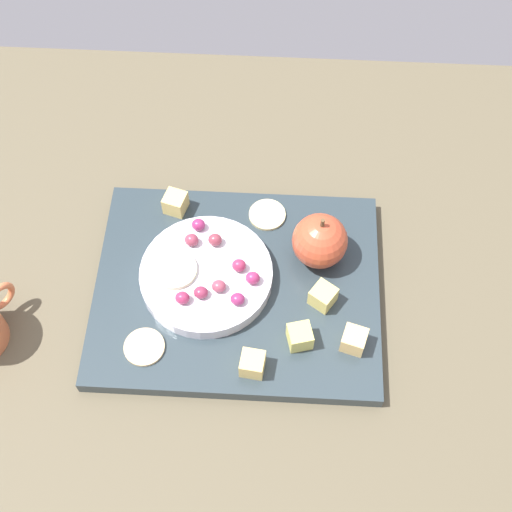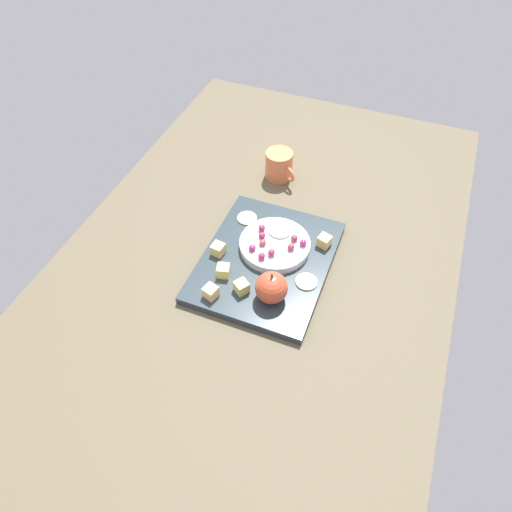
{
  "view_description": "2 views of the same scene",
  "coord_description": "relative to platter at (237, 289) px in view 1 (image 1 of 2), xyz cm",
  "views": [
    {
      "loc": [
        -5.27,
        37.96,
        82.31
      ],
      "look_at": [
        -2.97,
        -5.15,
        9.62
      ],
      "focal_mm": 49.05,
      "sensor_mm": 36.0,
      "label": 1
    },
    {
      "loc": [
        -66.22,
        -25.81,
        87.07
      ],
      "look_at": [
        -3.22,
        -1.08,
        9.47
      ],
      "focal_mm": 32.98,
      "sensor_mm": 36.0,
      "label": 2
    }
  ],
  "objects": [
    {
      "name": "grape_7",
      "position": [
        5.87,
        -4.55,
        3.69
      ],
      "size": [
        1.72,
        1.55,
        1.58
      ],
      "primitive_type": "ellipsoid",
      "color": "#8D3549",
      "rests_on": "serving_dish"
    },
    {
      "name": "cheese_cube_2",
      "position": [
        8.72,
        -10.94,
        2.33
      ],
      "size": [
        3.32,
        3.32,
        2.67
      ],
      "primitive_type": "cube",
      "rotation": [
        0.0,
        0.0,
        1.28
      ],
      "color": "#EFCD70",
      "rests_on": "platter"
    },
    {
      "name": "apple_stem",
      "position": [
        -9.86,
        -4.78,
        8.44
      ],
      "size": [
        0.5,
        0.5,
        1.2
      ],
      "primitive_type": "cylinder",
      "color": "brown",
      "rests_on": "apple_whole"
    },
    {
      "name": "grape_0",
      "position": [
        1.99,
        1.67,
        3.6
      ],
      "size": [
        1.72,
        1.55,
        1.41
      ],
      "primitive_type": "ellipsoid",
      "color": "#903C4F",
      "rests_on": "serving_dish"
    },
    {
      "name": "grape_5",
      "position": [
        5.24,
        -6.86,
        3.63
      ],
      "size": [
        1.72,
        1.55,
        1.47
      ],
      "primitive_type": "ellipsoid",
      "color": "#8D2657",
      "rests_on": "serving_dish"
    },
    {
      "name": "grape_1",
      "position": [
        -1.96,
        0.4,
        3.7
      ],
      "size": [
        1.72,
        1.55,
        1.59
      ],
      "primitive_type": "ellipsoid",
      "color": "#982957",
      "rests_on": "serving_dish"
    },
    {
      "name": "table",
      "position": [
        0.77,
        2.62,
        -3.34
      ],
      "size": [
        142.98,
        88.52,
        4.71
      ],
      "primitive_type": "cube",
      "color": "brown",
      "rests_on": "ground"
    },
    {
      "name": "cheese_cube_0",
      "position": [
        -14.05,
        7.19,
        2.33
      ],
      "size": [
        3.32,
        3.32,
        2.67
      ],
      "primitive_type": "cube",
      "rotation": [
        0.0,
        0.0,
        1.29
      ],
      "color": "#F2C373",
      "rests_on": "platter"
    },
    {
      "name": "grape_4",
      "position": [
        4.05,
        3.11,
        3.59
      ],
      "size": [
        1.72,
        1.55,
        1.38
      ],
      "primitive_type": "ellipsoid",
      "color": "maroon",
      "rests_on": "serving_dish"
    },
    {
      "name": "apple_whole",
      "position": [
        -9.86,
        -4.78,
        4.42
      ],
      "size": [
        6.85,
        6.85,
        6.85
      ],
      "primitive_type": "sphere",
      "color": "#B8462C",
      "rests_on": "platter"
    },
    {
      "name": "cheese_cube_4",
      "position": [
        -7.79,
        7.09,
        2.33
      ],
      "size": [
        3.27,
        3.27,
        2.67
      ],
      "primitive_type": "cube",
      "rotation": [
        0.0,
        0.0,
        0.26
      ],
      "color": "#E0D366",
      "rests_on": "platter"
    },
    {
      "name": "platter",
      "position": [
        0.0,
        0.0,
        0.0
      ],
      "size": [
        34.9,
        27.91,
        1.98
      ],
      "primitive_type": "cube",
      "color": "#29343A",
      "rests_on": "table"
    },
    {
      "name": "grape_6",
      "position": [
        2.98,
        -4.74,
        3.67
      ],
      "size": [
        1.72,
        1.55,
        1.55
      ],
      "primitive_type": "ellipsoid",
      "color": "brown",
      "rests_on": "serving_dish"
    },
    {
      "name": "grape_2",
      "position": [
        6.14,
        3.48,
        3.66
      ],
      "size": [
        1.72,
        1.55,
        1.53
      ],
      "primitive_type": "ellipsoid",
      "color": "#97294D",
      "rests_on": "serving_dish"
    },
    {
      "name": "grape_3",
      "position": [
        -0.22,
        -1.24,
        3.71
      ],
      "size": [
        1.72,
        1.55,
        1.63
      ],
      "primitive_type": "ellipsoid",
      "color": "#9B294D",
      "rests_on": "serving_dish"
    },
    {
      "name": "apple_slice_0",
      "position": [
        7.52,
        -0.52,
        3.2
      ],
      "size": [
        5.38,
        5.38,
        0.6
      ],
      "primitive_type": "cylinder",
      "color": "beige",
      "rests_on": "serving_dish"
    },
    {
      "name": "cracker_0",
      "position": [
        10.25,
        8.88,
        1.19
      ],
      "size": [
        4.79,
        4.79,
        0.4
      ],
      "primitive_type": "cylinder",
      "color": "#D6B786",
      "rests_on": "platter"
    },
    {
      "name": "cracker_1",
      "position": [
        -3.24,
        -10.48,
        1.19
      ],
      "size": [
        4.79,
        4.79,
        0.4
      ],
      "primitive_type": "cylinder",
      "color": "beige",
      "rests_on": "platter"
    },
    {
      "name": "grape_8",
      "position": [
        -0.35,
        3.27,
        3.59
      ],
      "size": [
        1.72,
        1.55,
        1.38
      ],
      "primitive_type": "ellipsoid",
      "color": "#852756",
      "rests_on": "serving_dish"
    },
    {
      "name": "cheese_cube_1",
      "position": [
        -10.46,
        1.69,
        2.33
      ],
      "size": [
        3.72,
        3.72,
        2.67
      ],
      "primitive_type": "cube",
      "rotation": [
        0.0,
        0.0,
        0.97
      ],
      "color": "#E0CB6B",
      "rests_on": "platter"
    },
    {
      "name": "cheese_cube_3",
      "position": [
        -2.5,
        10.76,
        2.33
      ],
      "size": [
        2.98,
        2.98,
        2.67
      ],
      "primitive_type": "cube",
      "rotation": [
        0.0,
        0.0,
        1.45
      ],
      "color": "#E6C56D",
      "rests_on": "platter"
    },
    {
      "name": "serving_dish",
      "position": [
        3.79,
        -0.62,
        1.94
      ],
      "size": [
        16.23,
        16.23,
        1.91
      ],
      "primitive_type": "cylinder",
      "color": "silver",
      "rests_on": "platter"
    }
  ]
}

